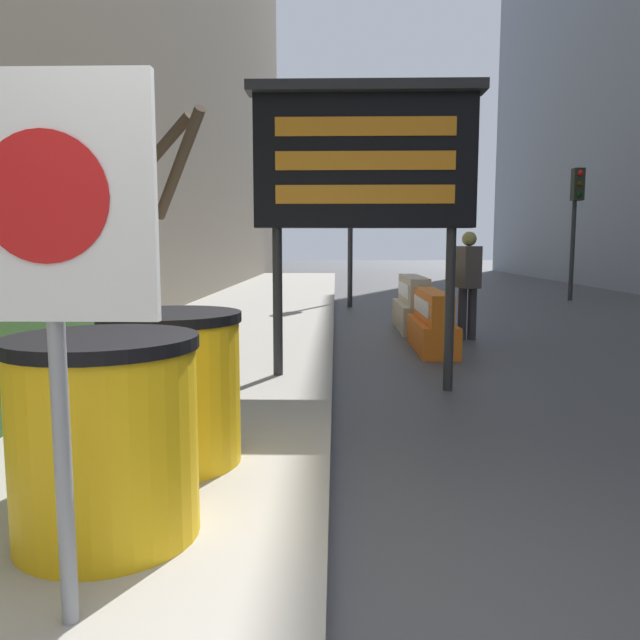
# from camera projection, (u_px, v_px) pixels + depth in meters

# --- Properties ---
(bare_tree) EXTENTS (1.95, 2.08, 3.17)m
(bare_tree) POSITION_uv_depth(u_px,v_px,m) (139.00, 222.00, 8.27)
(bare_tree) COLOR #4C3D2D
(bare_tree) RESTS_ON sidewalk_left
(barrel_drum_foreground) EXTENTS (0.87, 0.87, 0.94)m
(barrel_drum_foreground) POSITION_uv_depth(u_px,v_px,m) (105.00, 437.00, 2.86)
(barrel_drum_foreground) COLOR yellow
(barrel_drum_foreground) RESTS_ON sidewalk_left
(barrel_drum_middle) EXTENTS (0.87, 0.87, 0.94)m
(barrel_drum_middle) POSITION_uv_depth(u_px,v_px,m) (172.00, 387.00, 3.85)
(barrel_drum_middle) COLOR yellow
(barrel_drum_middle) RESTS_ON sidewalk_left
(warning_sign) EXTENTS (0.73, 0.08, 1.91)m
(warning_sign) POSITION_uv_depth(u_px,v_px,m) (49.00, 239.00, 2.07)
(warning_sign) COLOR gray
(warning_sign) RESTS_ON sidewalk_left
(message_board) EXTENTS (2.33, 0.36, 3.08)m
(message_board) POSITION_uv_depth(u_px,v_px,m) (365.00, 161.00, 6.22)
(message_board) COLOR #28282B
(message_board) RESTS_ON ground_plane
(jersey_barrier_orange_near) EXTENTS (0.50, 1.84, 0.85)m
(jersey_barrier_orange_near) POSITION_uv_depth(u_px,v_px,m) (432.00, 324.00, 8.93)
(jersey_barrier_orange_near) COLOR orange
(jersey_barrier_orange_near) RESTS_ON ground_plane
(jersey_barrier_cream) EXTENTS (0.56, 1.96, 0.95)m
(jersey_barrier_cream) POSITION_uv_depth(u_px,v_px,m) (413.00, 306.00, 11.12)
(jersey_barrier_cream) COLOR beige
(jersey_barrier_cream) RESTS_ON ground_plane
(traffic_cone_near) EXTENTS (0.37, 0.37, 0.65)m
(traffic_cone_near) POSITION_uv_depth(u_px,v_px,m) (422.00, 316.00, 10.45)
(traffic_cone_near) COLOR black
(traffic_cone_near) RESTS_ON ground_plane
(traffic_light_near_curb) EXTENTS (0.28, 0.44, 4.21)m
(traffic_light_near_curb) POSITION_uv_depth(u_px,v_px,m) (351.00, 179.00, 14.68)
(traffic_light_near_curb) COLOR #2D2D30
(traffic_light_near_curb) RESTS_ON ground_plane
(traffic_light_far_side) EXTENTS (0.28, 0.44, 3.51)m
(traffic_light_far_side) POSITION_uv_depth(u_px,v_px,m) (576.00, 205.00, 16.56)
(traffic_light_far_side) COLOR #2D2D30
(traffic_light_far_side) RESTS_ON ground_plane
(pedestrian_worker) EXTENTS (0.33, 0.48, 1.71)m
(pedestrian_worker) POSITION_uv_depth(u_px,v_px,m) (468.00, 276.00, 9.83)
(pedestrian_worker) COLOR #333338
(pedestrian_worker) RESTS_ON ground_plane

